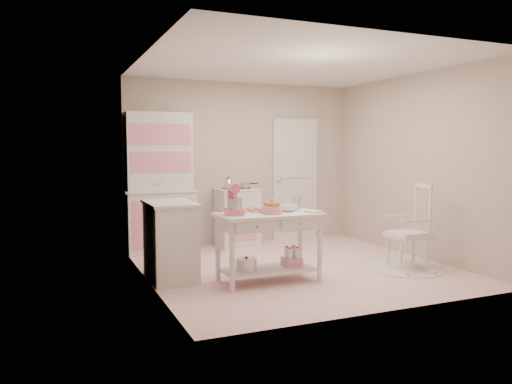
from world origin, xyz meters
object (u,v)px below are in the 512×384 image
Objects in this scene: stand_mixer at (234,200)px; bread_basket at (272,210)px; hutch at (160,183)px; work_table at (269,247)px; stove at (237,218)px; rocking_chair at (408,227)px; base_cabinet at (170,241)px.

stand_mixer is 0.46m from bread_basket.
hutch reaches higher than work_table.
stand_mixer is at bearing -111.50° from stove.
hutch is 2.16m from stand_mixer.
bread_basket is at bearing -172.92° from rocking_chair.
base_cabinet is 0.77× the size of work_table.
rocking_chair is at bearing -5.07° from work_table.
stand_mixer is (0.60, -0.53, 0.51)m from base_cabinet.
base_cabinet is 2.98m from rocking_chair.
base_cabinet reaches higher than bread_basket.
hutch is 1.71m from base_cabinet.
stove is 2.13m from work_table.
base_cabinet is 1.16m from work_table.
bread_basket is (0.44, -0.07, -0.12)m from stand_mixer.
stand_mixer is at bearing -79.76° from hutch.
stand_mixer reaches higher than base_cabinet.
base_cabinet is at bearing 146.93° from stand_mixer.
rocking_chair is at bearing 3.52° from stand_mixer.
stove is 0.77× the size of work_table.
stand_mixer is (-0.42, 0.02, 0.57)m from work_table.
bread_basket is at bearing -68.20° from work_table.
rocking_chair is at bearing -3.58° from bread_basket.
bread_basket is (1.04, -0.60, 0.39)m from base_cabinet.
base_cabinet is 1.26m from bread_basket.
hutch is 1.73× the size of work_table.
hutch is 2.26× the size of stove.
base_cabinet is 3.68× the size of bread_basket.
work_table is (0.80, -2.14, -0.64)m from hutch.
base_cabinet is 0.84× the size of rocking_chair.
bread_basket is (0.82, -2.19, -0.19)m from hutch.
stove is 1.00× the size of base_cabinet.
bread_basket is (-1.85, 0.12, 0.30)m from rocking_chair.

